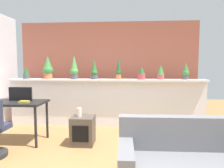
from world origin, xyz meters
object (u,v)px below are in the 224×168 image
at_px(desk, 15,106).
at_px(vase_on_shelf, 79,112).
at_px(tv_monitor, 21,94).
at_px(book_on_desk, 24,102).
at_px(potted_plant_7, 186,71).
at_px(potted_plant_3, 94,71).
at_px(potted_plant_2, 74,68).
at_px(potted_plant_4, 118,69).
at_px(potted_plant_5, 141,73).
at_px(side_cube_shelf, 83,130).
at_px(potted_plant_6, 161,72).
at_px(potted_plant_0, 26,73).
at_px(potted_plant_1, 48,68).

xyz_separation_m(desk, vase_on_shelf, (1.20, -0.03, -0.09)).
relative_size(tv_monitor, book_on_desk, 2.67).
relative_size(potted_plant_7, book_on_desk, 2.35).
height_order(potted_plant_3, book_on_desk, potted_plant_3).
bearing_deg(tv_monitor, potted_plant_2, 53.97).
bearing_deg(potted_plant_4, potted_plant_5, -1.62).
xyz_separation_m(potted_plant_5, side_cube_shelf, (-1.10, -1.11, -0.98)).
xyz_separation_m(potted_plant_3, potted_plant_6, (1.50, 0.04, -0.03)).
bearing_deg(vase_on_shelf, potted_plant_7, 28.54).
relative_size(potted_plant_0, desk, 0.26).
xyz_separation_m(potted_plant_3, tv_monitor, (-1.21, -1.02, -0.40)).
height_order(potted_plant_3, potted_plant_5, potted_plant_3).
height_order(potted_plant_4, book_on_desk, potted_plant_4).
bearing_deg(vase_on_shelf, side_cube_shelf, 4.74).
bearing_deg(desk, book_on_desk, -25.51).
xyz_separation_m(desk, side_cube_shelf, (1.26, -0.02, -0.42)).
xyz_separation_m(potted_plant_1, potted_plant_6, (2.59, 0.03, -0.09)).
relative_size(potted_plant_3, potted_plant_6, 1.36).
bearing_deg(potted_plant_7, tv_monitor, -162.05).
bearing_deg(potted_plant_5, potted_plant_2, 179.31).
xyz_separation_m(potted_plant_2, potted_plant_4, (1.02, -0.00, -0.03)).
bearing_deg(side_cube_shelf, potted_plant_6, 37.31).
distance_m(potted_plant_2, potted_plant_6, 1.97).
height_order(potted_plant_5, vase_on_shelf, potted_plant_5).
distance_m(potted_plant_3, side_cube_shelf, 1.53).
xyz_separation_m(potted_plant_4, tv_monitor, (-1.77, -1.02, -0.44)).
bearing_deg(potted_plant_7, potted_plant_6, 179.14).
height_order(potted_plant_0, tv_monitor, potted_plant_0).
bearing_deg(potted_plant_1, vase_on_shelf, -48.82).
xyz_separation_m(potted_plant_5, potted_plant_7, (0.98, 0.05, 0.04)).
distance_m(potted_plant_0, potted_plant_1, 0.53).
bearing_deg(desk, potted_plant_2, 53.30).
distance_m(potted_plant_2, potted_plant_4, 1.02).
height_order(potted_plant_1, potted_plant_5, potted_plant_1).
bearing_deg(tv_monitor, vase_on_shelf, -5.42).
distance_m(potted_plant_0, desk, 1.27).
bearing_deg(potted_plant_1, potted_plant_7, 0.36).
xyz_separation_m(potted_plant_3, book_on_desk, (-1.05, -1.22, -0.51)).
relative_size(potted_plant_1, potted_plant_4, 1.07).
bearing_deg(side_cube_shelf, book_on_desk, -174.62).
bearing_deg(potted_plant_3, potted_plant_7, 0.93).
bearing_deg(potted_plant_5, potted_plant_1, 179.25).
xyz_separation_m(potted_plant_6, vase_on_shelf, (-1.59, -1.17, -0.68)).
distance_m(potted_plant_7, vase_on_shelf, 2.53).
relative_size(potted_plant_2, vase_on_shelf, 3.56).
bearing_deg(potted_plant_3, tv_monitor, -139.87).
distance_m(potted_plant_7, side_cube_shelf, 2.59).
distance_m(potted_plant_0, side_cube_shelf, 2.16).
bearing_deg(side_cube_shelf, potted_plant_3, 88.36).
distance_m(potted_plant_6, vase_on_shelf, 2.09).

